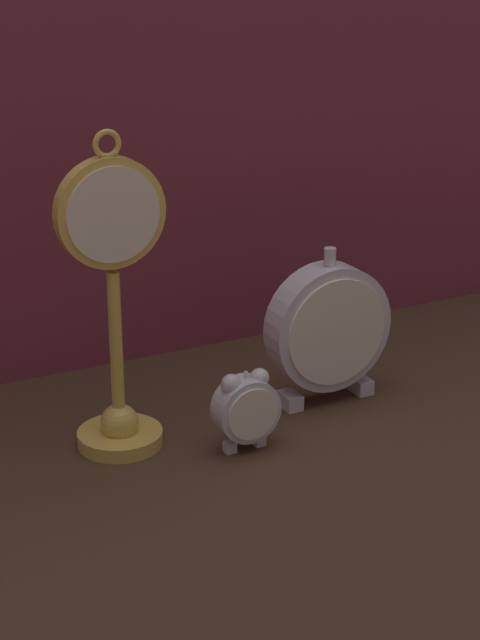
# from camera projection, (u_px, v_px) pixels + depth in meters

# --- Properties ---
(ground_plane) EXTENTS (4.00, 4.00, 0.00)m
(ground_plane) POSITION_uv_depth(u_px,v_px,m) (274.00, 458.00, 1.14)
(ground_plane) COLOR #422D1E
(fabric_backdrop_drape) EXTENTS (1.65, 0.01, 0.80)m
(fabric_backdrop_drape) POSITION_uv_depth(u_px,v_px,m) (146.00, 43.00, 1.27)
(fabric_backdrop_drape) COLOR brown
(fabric_backdrop_drape) RESTS_ON ground_plane
(pocket_watch_on_stand) EXTENTS (0.12, 0.09, 0.35)m
(pocket_watch_on_stand) POSITION_uv_depth(u_px,v_px,m) (115.00, 314.00, 1.11)
(pocket_watch_on_stand) COLOR gold
(pocket_watch_on_stand) RESTS_ON ground_plane
(alarm_clock_twin_bell) EXTENTS (0.07, 0.03, 0.09)m
(alarm_clock_twin_bell) POSITION_uv_depth(u_px,v_px,m) (246.00, 407.00, 1.14)
(alarm_clock_twin_bell) COLOR silver
(alarm_clock_twin_bell) RESTS_ON ground_plane
(mantel_clock_silver) EXTENTS (0.15, 0.04, 0.19)m
(mantel_clock_silver) POSITION_uv_depth(u_px,v_px,m) (328.00, 328.00, 1.24)
(mantel_clock_silver) COLOR silver
(mantel_clock_silver) RESTS_ON ground_plane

